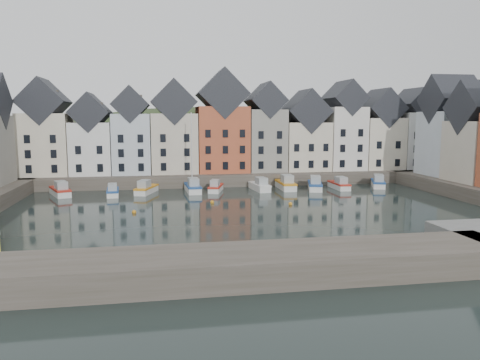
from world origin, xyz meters
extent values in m
plane|color=black|center=(0.00, 0.00, 0.00)|extent=(260.00, 260.00, 0.00)
cube|color=#443F34|center=(0.00, 30.00, 1.00)|extent=(90.00, 16.00, 2.00)
cube|color=#443F34|center=(-10.00, -22.00, 1.00)|extent=(50.00, 6.00, 2.00)
ellipsoid|color=#24351A|center=(0.00, 56.00, -18.00)|extent=(153.60, 70.40, 64.00)
sphere|color=black|center=(-13.94, 50.93, 8.70)|extent=(5.77, 5.77, 5.77)
sphere|color=black|center=(24.86, 60.75, 8.12)|extent=(5.27, 5.27, 5.27)
sphere|color=black|center=(31.82, 54.20, 7.88)|extent=(5.07, 5.07, 5.07)
sphere|color=black|center=(14.28, 55.19, 7.82)|extent=(5.01, 5.01, 5.01)
sphere|color=black|center=(-37.67, 56.61, 6.57)|extent=(3.94, 3.94, 3.94)
sphere|color=black|center=(28.33, 60.25, 8.05)|extent=(5.21, 5.21, 5.21)
sphere|color=black|center=(1.99, 58.64, 8.32)|extent=(5.45, 5.45, 5.45)
sphere|color=black|center=(37.80, 48.31, 7.21)|extent=(4.49, 4.49, 4.49)
cube|color=beige|center=(-29.17, 28.00, 7.04)|extent=(7.67, 8.00, 10.07)
cube|color=black|center=(-29.17, 28.00, 13.97)|extent=(7.67, 8.16, 7.67)
cube|color=white|center=(-21.90, 28.00, 6.30)|extent=(6.56, 8.00, 8.61)
cube|color=black|center=(-21.90, 28.00, 12.23)|extent=(6.56, 8.16, 6.56)
cube|color=silver|center=(-15.37, 28.00, 7.01)|extent=(6.20, 8.00, 10.02)
cube|color=black|center=(-15.37, 28.00, 13.55)|extent=(6.20, 8.16, 6.20)
cube|color=beige|center=(-8.27, 28.00, 7.04)|extent=(7.70, 8.00, 10.08)
cube|color=black|center=(-8.27, 28.00, 13.98)|extent=(7.70, 8.16, 7.70)
cube|color=#B45233|center=(0.07, 28.00, 7.64)|extent=(8.69, 8.00, 11.28)
cube|color=black|center=(0.07, 28.00, 15.43)|extent=(8.69, 8.16, 8.69)
cube|color=gray|center=(7.78, 28.00, 7.39)|extent=(6.43, 8.00, 10.78)
cube|color=black|center=(7.78, 28.00, 14.37)|extent=(6.43, 8.16, 6.43)
cube|color=beige|center=(15.08, 28.00, 6.28)|extent=(7.88, 8.00, 8.56)
cube|color=black|center=(15.08, 28.00, 12.51)|extent=(7.88, 8.16, 7.88)
cube|color=silver|center=(22.42, 28.00, 7.64)|extent=(6.50, 8.00, 11.27)
cube|color=black|center=(22.42, 28.00, 14.88)|extent=(6.50, 8.16, 6.50)
cube|color=beige|center=(29.43, 28.00, 6.66)|extent=(7.23, 8.00, 9.32)
cube|color=black|center=(29.43, 28.00, 13.11)|extent=(7.23, 8.16, 7.23)
cube|color=white|center=(36.28, 28.00, 7.16)|extent=(6.18, 8.00, 10.32)
cube|color=black|center=(36.28, 28.00, 13.85)|extent=(6.18, 8.16, 6.18)
cube|color=silver|center=(36.00, 16.26, 7.19)|extent=(7.47, 8.00, 10.38)
cube|color=black|center=(36.00, 16.26, 14.36)|extent=(7.62, 8.00, 8.00)
sphere|color=orange|center=(-4.00, 8.00, 0.15)|extent=(0.50, 0.50, 0.50)
sphere|color=orange|center=(6.00, 5.00, 0.15)|extent=(0.50, 0.50, 0.50)
sphere|color=orange|center=(-14.00, 3.00, 0.15)|extent=(0.50, 0.50, 0.50)
cube|color=silver|center=(-25.41, 18.18, 0.37)|extent=(4.13, 6.52, 1.15)
cube|color=#B22619|center=(-25.41, 18.18, 0.99)|extent=(4.28, 6.68, 0.26)
cube|color=#959B9C|center=(-25.05, 17.31, 1.62)|extent=(2.31, 2.88, 1.26)
cube|color=silver|center=(-17.73, 16.77, 0.31)|extent=(1.98, 5.41, 0.97)
cube|color=navy|center=(-17.73, 16.77, 0.84)|extent=(2.08, 5.52, 0.22)
cube|color=#959B9C|center=(-17.68, 15.98, 1.37)|extent=(1.39, 2.21, 1.06)
cube|color=silver|center=(-12.89, 18.16, 0.35)|extent=(3.55, 6.18, 1.09)
cube|color=orange|center=(-12.89, 18.16, 0.94)|extent=(3.68, 6.33, 0.25)
cube|color=#959B9C|center=(-13.17, 17.32, 1.53)|extent=(2.06, 2.68, 1.18)
cube|color=silver|center=(-5.87, 18.20, 0.37)|extent=(2.24, 6.46, 1.17)
cube|color=navy|center=(-5.87, 18.20, 1.01)|extent=(2.35, 6.59, 0.27)
cube|color=#959B9C|center=(-5.82, 17.25, 1.64)|extent=(1.62, 2.62, 1.27)
cylinder|color=silver|center=(-5.90, 18.83, 6.37)|extent=(0.15, 0.15, 11.67)
cube|color=silver|center=(-2.27, 18.20, 0.31)|extent=(3.00, 5.62, 0.99)
cube|color=#B22619|center=(-2.27, 18.20, 0.85)|extent=(3.12, 5.75, 0.22)
cube|color=#959B9C|center=(-2.49, 17.42, 1.39)|extent=(1.79, 2.41, 1.08)
cube|color=silver|center=(4.68, 18.18, 0.35)|extent=(2.43, 6.21, 1.11)
cube|color=silver|center=(4.68, 18.18, 0.96)|extent=(2.55, 6.34, 0.25)
cube|color=#959B9C|center=(4.77, 17.28, 1.56)|extent=(1.66, 2.55, 1.21)
cube|color=silver|center=(9.10, 18.78, 0.39)|extent=(2.23, 6.83, 1.24)
cube|color=orange|center=(9.10, 18.78, 1.07)|extent=(2.35, 6.97, 0.28)
cube|color=#959B9C|center=(9.07, 17.76, 1.75)|extent=(1.66, 2.75, 1.35)
cube|color=silver|center=(13.56, 17.30, 0.38)|extent=(3.68, 6.82, 1.20)
cube|color=navy|center=(13.56, 17.30, 1.03)|extent=(3.82, 6.97, 0.27)
cube|color=#959B9C|center=(13.29, 16.35, 1.69)|extent=(2.19, 2.93, 1.31)
cube|color=silver|center=(17.66, 17.44, 0.34)|extent=(1.76, 5.80, 1.06)
cube|color=#B22619|center=(17.66, 17.44, 0.92)|extent=(1.86, 5.92, 0.24)
cube|color=#959B9C|center=(17.66, 16.57, 1.50)|extent=(1.36, 2.32, 1.16)
cube|color=silver|center=(24.84, 18.31, 0.35)|extent=(3.91, 6.33, 1.11)
cube|color=navy|center=(24.84, 18.31, 0.96)|extent=(4.05, 6.48, 0.25)
cube|color=#959B9C|center=(24.50, 17.46, 1.57)|extent=(2.21, 2.78, 1.22)
camera|label=1|loc=(-10.90, -53.43, 11.35)|focal=35.00mm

